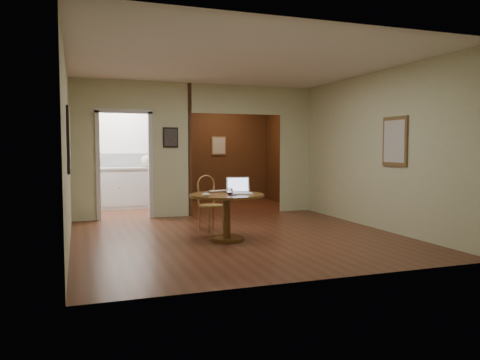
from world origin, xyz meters
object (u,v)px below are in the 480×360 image
object	(u,v)px
dining_table	(227,206)
chair	(209,200)
closed_laptop	(222,191)
open_laptop	(239,189)

from	to	relation	value
dining_table	chair	bearing A→B (deg)	91.34
closed_laptop	chair	bearing A→B (deg)	85.60
dining_table	chair	world-z (taller)	chair
chair	closed_laptop	world-z (taller)	chair
dining_table	closed_laptop	bearing A→B (deg)	86.97
chair	closed_laptop	bearing A→B (deg)	-105.92
chair	open_laptop	distance (m)	0.98
open_laptop	closed_laptop	size ratio (longest dim) A/B	1.09
dining_table	closed_laptop	xyz separation A→B (m)	(0.02, 0.30, 0.20)
open_laptop	dining_table	bearing A→B (deg)	-167.38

